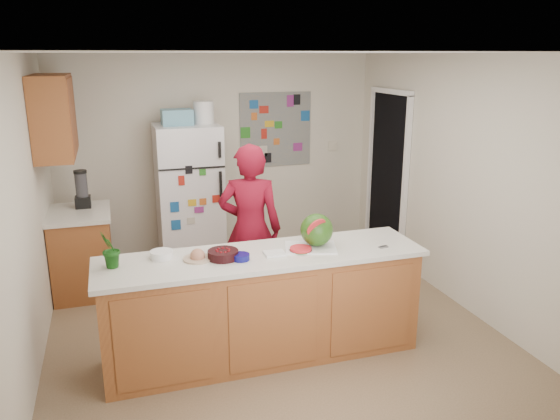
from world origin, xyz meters
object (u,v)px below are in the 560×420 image
object	(u,v)px
person	(250,230)
watermelon	(317,230)
cherry_bowl	(223,255)
refrigerator	(189,195)

from	to	relation	value
person	watermelon	world-z (taller)	person
person	watermelon	distance (m)	0.95
person	cherry_bowl	size ratio (longest dim) A/B	6.88
refrigerator	person	xyz separation A→B (m)	(0.37, -1.50, -0.00)
refrigerator	cherry_bowl	distance (m)	2.39
person	cherry_bowl	world-z (taller)	person
watermelon	cherry_bowl	world-z (taller)	watermelon
refrigerator	watermelon	distance (m)	2.47
watermelon	cherry_bowl	size ratio (longest dim) A/B	1.12
person	cherry_bowl	distance (m)	1.00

